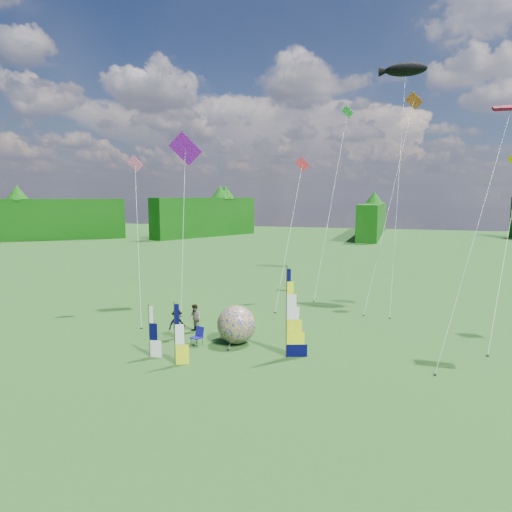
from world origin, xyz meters
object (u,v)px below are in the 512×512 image
(spectator_b, at_px, (195,318))
(kite_whale, at_px, (399,169))
(side_banner_left, at_px, (175,335))
(bol_inflatable, at_px, (236,325))
(side_banner_far, at_px, (149,332))
(spectator_a, at_px, (223,326))
(camp_chair, at_px, (197,336))
(spectator_d, at_px, (241,322))
(feather_banner_main, at_px, (286,313))
(spectator_c, at_px, (177,324))

(spectator_b, bearing_deg, kite_whale, 81.51)
(side_banner_left, relative_size, bol_inflatable, 1.42)
(side_banner_left, xyz_separation_m, side_banner_far, (-1.89, 0.63, -0.19))
(spectator_a, xyz_separation_m, spectator_b, (-2.25, 0.69, 0.13))
(side_banner_left, height_order, camp_chair, side_banner_left)
(camp_chair, bearing_deg, side_banner_far, -104.38)
(side_banner_far, height_order, bol_inflatable, side_banner_far)
(spectator_d, bearing_deg, feather_banner_main, -165.03)
(side_banner_left, bearing_deg, side_banner_far, 138.31)
(spectator_a, relative_size, camp_chair, 1.40)
(spectator_b, bearing_deg, side_banner_far, -59.15)
(feather_banner_main, relative_size, side_banner_left, 1.51)
(spectator_a, xyz_separation_m, spectator_d, (0.82, 1.12, 0.06))
(side_banner_far, relative_size, camp_chair, 2.60)
(side_banner_left, distance_m, side_banner_far, 2.00)
(spectator_d, xyz_separation_m, kite_whale, (9.08, 12.64, 10.16))
(side_banner_far, xyz_separation_m, bol_inflatable, (3.68, 3.72, -0.29))
(side_banner_far, relative_size, spectator_b, 1.58)
(side_banner_left, relative_size, spectator_c, 1.78)
(side_banner_left, distance_m, spectator_c, 4.57)
(feather_banner_main, xyz_separation_m, spectator_b, (-6.81, 2.71, -1.55))
(feather_banner_main, xyz_separation_m, side_banner_far, (-7.12, -2.32, -1.02))
(bol_inflatable, height_order, kite_whale, kite_whale)
(spectator_a, relative_size, kite_whale, 0.07)
(feather_banner_main, distance_m, spectator_c, 7.49)
(bol_inflatable, bearing_deg, spectator_d, 99.71)
(spectator_a, height_order, spectator_b, spectator_b)
(spectator_c, distance_m, spectator_d, 4.06)
(side_banner_left, bearing_deg, kite_whale, 37.26)
(spectator_d, bearing_deg, side_banner_left, 131.11)
(spectator_b, xyz_separation_m, kite_whale, (12.15, 13.06, 10.09))
(spectator_a, xyz_separation_m, kite_whale, (9.90, 13.75, 10.22))
(spectator_a, distance_m, camp_chair, 2.02)
(spectator_d, bearing_deg, spectator_c, 85.19)
(spectator_a, height_order, spectator_c, spectator_c)
(bol_inflatable, xyz_separation_m, spectator_c, (-3.80, -0.31, -0.23))
(side_banner_left, xyz_separation_m, camp_chair, (-0.29, 3.21, -1.08))
(spectator_b, distance_m, kite_whale, 20.49)
(bol_inflatable, bearing_deg, camp_chair, -151.32)
(kite_whale, bearing_deg, side_banner_left, -138.55)
(spectator_b, xyz_separation_m, spectator_d, (3.07, 0.42, -0.08))
(bol_inflatable, distance_m, spectator_a, 1.33)
(feather_banner_main, bearing_deg, side_banner_far, 178.48)
(feather_banner_main, bearing_deg, spectator_d, 120.43)
(bol_inflatable, bearing_deg, side_banner_far, -134.69)
(feather_banner_main, relative_size, spectator_c, 2.68)
(bol_inflatable, distance_m, kite_whale, 19.51)
(spectator_d, bearing_deg, spectator_a, 108.57)
(side_banner_far, xyz_separation_m, spectator_b, (0.31, 5.03, -0.53))
(side_banner_left, height_order, spectator_d, side_banner_left)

